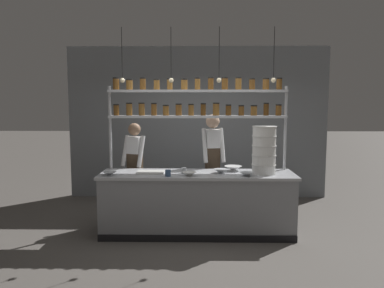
# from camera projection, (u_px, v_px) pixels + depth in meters

# --- Properties ---
(ground_plane) EXTENTS (40.00, 40.00, 0.00)m
(ground_plane) POSITION_uv_depth(u_px,v_px,m) (197.00, 233.00, 5.64)
(ground_plane) COLOR #5B5651
(back_wall) EXTENTS (5.28, 0.12, 3.08)m
(back_wall) POSITION_uv_depth(u_px,v_px,m) (198.00, 123.00, 7.69)
(back_wall) COLOR gray
(back_wall) RESTS_ON ground_plane
(prep_counter) EXTENTS (2.88, 0.76, 0.92)m
(prep_counter) POSITION_uv_depth(u_px,v_px,m) (197.00, 203.00, 5.59)
(prep_counter) COLOR gray
(prep_counter) RESTS_ON ground_plane
(spice_shelf_unit) EXTENTS (2.76, 0.28, 2.34)m
(spice_shelf_unit) POSITION_uv_depth(u_px,v_px,m) (197.00, 106.00, 5.76)
(spice_shelf_unit) COLOR #B7BABF
(spice_shelf_unit) RESTS_ON ground_plane
(chef_left) EXTENTS (0.42, 0.35, 1.62)m
(chef_left) POSITION_uv_depth(u_px,v_px,m) (135.00, 165.00, 6.20)
(chef_left) COLOR black
(chef_left) RESTS_ON ground_plane
(chef_center) EXTENTS (0.40, 0.33, 1.77)m
(chef_center) POSITION_uv_depth(u_px,v_px,m) (213.00, 159.00, 6.16)
(chef_center) COLOR black
(chef_center) RESTS_ON ground_plane
(container_stack) EXTENTS (0.36, 0.36, 0.70)m
(container_stack) POSITION_uv_depth(u_px,v_px,m) (264.00, 150.00, 5.45)
(container_stack) COLOR white
(container_stack) RESTS_ON prep_counter
(cutting_board) EXTENTS (0.40, 0.26, 0.02)m
(cutting_board) POSITION_uv_depth(u_px,v_px,m) (151.00, 172.00, 5.54)
(cutting_board) COLOR silver
(cutting_board) RESTS_ON prep_counter
(prep_bowl_near_left) EXTENTS (0.20, 0.20, 0.06)m
(prep_bowl_near_left) POSITION_uv_depth(u_px,v_px,m) (110.00, 174.00, 5.36)
(prep_bowl_near_left) COLOR #B2B7BC
(prep_bowl_near_left) RESTS_ON prep_counter
(prep_bowl_center_front) EXTENTS (0.21, 0.21, 0.06)m
(prep_bowl_center_front) POSITION_uv_depth(u_px,v_px,m) (189.00, 174.00, 5.32)
(prep_bowl_center_front) COLOR silver
(prep_bowl_center_front) RESTS_ON prep_counter
(prep_bowl_center_back) EXTENTS (0.27, 0.27, 0.07)m
(prep_bowl_center_back) POSITION_uv_depth(u_px,v_px,m) (233.00, 168.00, 5.72)
(prep_bowl_center_back) COLOR white
(prep_bowl_center_back) RESTS_ON prep_counter
(prep_bowl_near_right) EXTENTS (0.22, 0.22, 0.06)m
(prep_bowl_near_right) POSITION_uv_depth(u_px,v_px,m) (221.00, 171.00, 5.53)
(prep_bowl_near_right) COLOR silver
(prep_bowl_near_right) RESTS_ON prep_counter
(prep_bowl_far_left) EXTENTS (0.20, 0.20, 0.05)m
(prep_bowl_far_left) POSITION_uv_depth(u_px,v_px,m) (247.00, 174.00, 5.31)
(prep_bowl_far_left) COLOR #B2B7BC
(prep_bowl_far_left) RESTS_ON prep_counter
(serving_cup_front) EXTENTS (0.08, 0.08, 0.09)m
(serving_cup_front) POSITION_uv_depth(u_px,v_px,m) (168.00, 173.00, 5.29)
(serving_cup_front) COLOR #334C70
(serving_cup_front) RESTS_ON prep_counter
(serving_cup_by_board) EXTENTS (0.08, 0.08, 0.08)m
(serving_cup_by_board) POSITION_uv_depth(u_px,v_px,m) (184.00, 171.00, 5.52)
(serving_cup_by_board) COLOR #B2B7BC
(serving_cup_by_board) RESTS_ON prep_counter
(pendant_light_row) EXTENTS (2.25, 0.07, 0.79)m
(pendant_light_row) POSITION_uv_depth(u_px,v_px,m) (196.00, 77.00, 5.38)
(pendant_light_row) COLOR black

